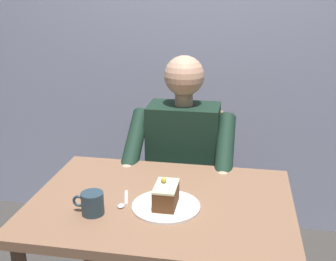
# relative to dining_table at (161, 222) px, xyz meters

# --- Properties ---
(dining_table) EXTENTS (1.00, 0.73, 0.76)m
(dining_table) POSITION_rel_dining_table_xyz_m (0.00, 0.00, 0.00)
(dining_table) COLOR #8C6248
(dining_table) RESTS_ON ground
(chair) EXTENTS (0.42, 0.42, 0.89)m
(chair) POSITION_rel_dining_table_xyz_m (0.00, -0.70, -0.17)
(chair) COLOR olive
(chair) RESTS_ON ground
(seated_person) EXTENTS (0.53, 0.58, 1.22)m
(seated_person) POSITION_rel_dining_table_xyz_m (0.00, -0.52, -0.02)
(seated_person) COLOR #172E22
(seated_person) RESTS_ON ground
(dessert_plate) EXTENTS (0.25, 0.25, 0.01)m
(dessert_plate) POSITION_rel_dining_table_xyz_m (-0.03, 0.05, 0.10)
(dessert_plate) COLOR white
(dessert_plate) RESTS_ON dining_table
(cake_slice) EXTENTS (0.08, 0.13, 0.10)m
(cake_slice) POSITION_rel_dining_table_xyz_m (-0.03, 0.05, 0.15)
(cake_slice) COLOR brown
(cake_slice) RESTS_ON dessert_plate
(coffee_cup) EXTENTS (0.12, 0.08, 0.08)m
(coffee_cup) POSITION_rel_dining_table_xyz_m (0.22, 0.14, 0.14)
(coffee_cup) COLOR #283C49
(coffee_cup) RESTS_ON dining_table
(dessert_spoon) EXTENTS (0.04, 0.14, 0.01)m
(dessert_spoon) POSITION_rel_dining_table_xyz_m (0.14, 0.05, 0.10)
(dessert_spoon) COLOR silver
(dessert_spoon) RESTS_ON dining_table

